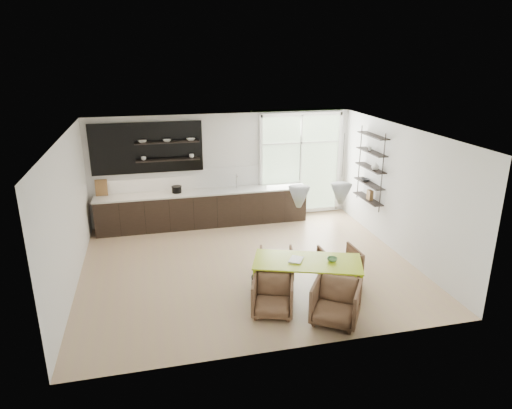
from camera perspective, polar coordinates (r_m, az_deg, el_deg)
name	(u,v)px	position (r m, az deg, el deg)	size (l,w,h in m)	color
room	(262,186)	(10.59, 0.72, 2.37)	(7.02, 6.01, 2.91)	tan
kitchen_run	(200,204)	(12.13, -6.98, 0.10)	(5.54, 0.69, 2.75)	black
right_shelving	(371,170)	(11.58, 14.13, 4.20)	(0.26, 1.22, 1.90)	black
dining_table	(307,263)	(8.61, 6.44, -7.32)	(2.18, 1.52, 0.73)	#B0CD17
armchair_back_left	(276,264)	(9.38, 2.58, -7.41)	(0.66, 0.68, 0.62)	brown
armchair_back_right	(339,264)	(9.46, 10.37, -7.32)	(0.72, 0.74, 0.67)	brown
armchair_front_left	(273,296)	(8.19, 2.13, -11.36)	(0.71, 0.73, 0.67)	brown
armchair_front_right	(336,302)	(8.06, 9.93, -11.97)	(0.77, 0.79, 0.72)	brown
wire_stool	(259,284)	(8.73, 0.41, -9.86)	(0.32, 0.32, 0.41)	black
table_book	(290,259)	(8.60, 4.27, -6.80)	(0.23, 0.31, 0.03)	white
table_bowl	(332,259)	(8.64, 9.50, -6.78)	(0.19, 0.19, 0.06)	#518451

